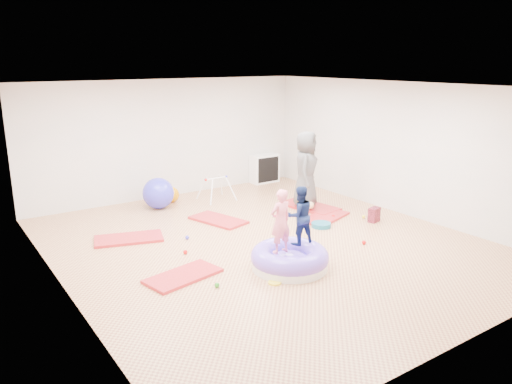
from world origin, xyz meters
TOP-DOWN VIEW (x-y plane):
  - room at (0.00, 0.00)m, footprint 7.01×8.01m
  - gym_mat_front_left at (-1.89, -0.48)m, footprint 1.25×0.80m
  - gym_mat_mid_left at (-1.99, 1.57)m, footprint 1.35×0.95m
  - gym_mat_center_back at (-0.06, 1.59)m, footprint 0.91×1.32m
  - gym_mat_right at (1.89, 0.49)m, footprint 1.29×0.93m
  - gym_mat_rear_right at (2.12, 1.27)m, footprint 0.88×1.43m
  - inflatable_cushion at (-0.32, -1.13)m, footprint 1.25×1.25m
  - child_pink at (-0.52, -1.13)m, footprint 0.38×0.26m
  - child_navy at (-0.04, -1.00)m, footprint 0.55×0.47m
  - adult_caregiver at (2.00, 1.28)m, footprint 0.96×0.95m
  - infant at (1.87, 1.06)m, footprint 0.34×0.35m
  - ball_pit_balls at (0.24, -0.23)m, footprint 4.27×2.14m
  - exercise_ball_blue at (-0.70, 3.14)m, footprint 0.70×0.70m
  - exercise_ball_orange at (-0.25, 3.43)m, footprint 0.37×0.37m
  - infant_play_gym at (0.67, 2.94)m, footprint 0.74×0.70m
  - cube_shelf at (2.67, 3.79)m, footprint 0.76×0.38m
  - balance_disc at (1.45, 0.11)m, footprint 0.39×0.39m
  - backpack at (2.56, -0.25)m, footprint 0.29×0.22m
  - yellow_toy at (-0.86, -1.45)m, footprint 0.20×0.20m

SIDE VIEW (x-z plane):
  - yellow_toy at x=-0.86m, z-range 0.00..0.03m
  - gym_mat_front_left at x=-1.89m, z-range 0.00..0.05m
  - gym_mat_right at x=1.89m, z-range 0.00..0.05m
  - gym_mat_center_back at x=-0.06m, z-range 0.00..0.05m
  - gym_mat_mid_left at x=-1.99m, z-range 0.00..0.05m
  - gym_mat_rear_right at x=2.12m, z-range 0.00..0.06m
  - ball_pit_balls at x=0.24m, z-range 0.00..0.08m
  - balance_disc at x=1.45m, z-range 0.00..0.09m
  - backpack at x=2.56m, z-range 0.00..0.30m
  - inflatable_cushion at x=-0.32m, z-range -0.04..0.35m
  - infant at x=1.87m, z-range 0.06..0.26m
  - exercise_ball_orange at x=-0.25m, z-range 0.00..0.37m
  - exercise_ball_blue at x=-0.70m, z-range 0.00..0.70m
  - infant_play_gym at x=0.67m, z-range 0.10..0.66m
  - cube_shelf at x=2.67m, z-range 0.00..0.76m
  - child_navy at x=-0.04m, z-range 0.36..1.34m
  - child_pink at x=-0.52m, z-range 0.36..1.39m
  - adult_caregiver at x=2.00m, z-range 0.06..1.74m
  - room at x=0.00m, z-range 0.00..2.80m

